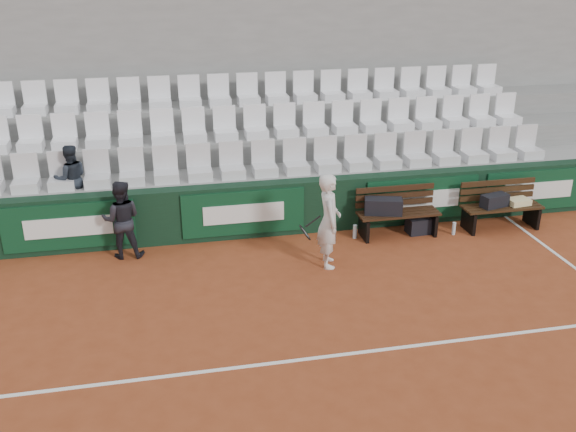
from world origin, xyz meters
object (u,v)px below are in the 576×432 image
at_px(bench_left, 398,224).
at_px(sports_bag_right, 495,201).
at_px(spectator_c, 68,154).
at_px(water_bottle_near, 355,232).
at_px(tennis_player, 329,221).
at_px(sports_bag_ground, 420,225).
at_px(ball_kid, 122,219).
at_px(bench_right, 501,217).
at_px(water_bottle_far, 454,228).
at_px(sports_bag_left, 383,206).

relative_size(bench_left, sports_bag_right, 2.93).
bearing_deg(spectator_c, sports_bag_right, 160.07).
bearing_deg(sports_bag_right, water_bottle_near, 177.55).
bearing_deg(tennis_player, sports_bag_right, 13.44).
bearing_deg(tennis_player, sports_bag_ground, 24.48).
relative_size(ball_kid, spectator_c, 1.13).
distance_m(bench_right, water_bottle_far, 0.99).
bearing_deg(bench_left, water_bottle_far, -10.19).
distance_m(water_bottle_far, ball_kid, 5.96).
height_order(bench_right, spectator_c, spectator_c).
height_order(sports_bag_left, tennis_player, tennis_player).
relative_size(water_bottle_far, spectator_c, 0.20).
relative_size(bench_right, water_bottle_near, 5.74).
distance_m(water_bottle_near, spectator_c, 5.25).
bearing_deg(spectator_c, sports_bag_ground, 159.16).
bearing_deg(ball_kid, bench_left, -177.22).
height_order(water_bottle_far, ball_kid, ball_kid).
bearing_deg(bench_right, water_bottle_near, 177.70).
bearing_deg(bench_right, water_bottle_far, -174.21).
height_order(sports_bag_right, ball_kid, ball_kid).
height_order(sports_bag_right, sports_bag_ground, sports_bag_right).
relative_size(bench_left, bench_right, 1.00).
height_order(sports_bag_left, sports_bag_right, sports_bag_left).
xyz_separation_m(tennis_player, ball_kid, (-3.33, 1.02, -0.12)).
xyz_separation_m(sports_bag_ground, water_bottle_near, (-1.27, 0.01, -0.02)).
height_order(bench_left, water_bottle_near, bench_left).
relative_size(bench_right, sports_bag_right, 2.93).
bearing_deg(tennis_player, water_bottle_near, 50.76).
bearing_deg(water_bottle_far, bench_left, 169.81).
xyz_separation_m(sports_bag_left, sports_bag_ground, (0.75, 0.01, -0.44)).
xyz_separation_m(bench_left, water_bottle_near, (-0.81, 0.03, -0.09)).
relative_size(bench_right, water_bottle_far, 6.26).
bearing_deg(water_bottle_far, water_bottle_near, 173.38).
xyz_separation_m(sports_bag_right, ball_kid, (-6.73, 0.21, 0.11)).
relative_size(sports_bag_left, sports_bag_ground, 1.35).
bearing_deg(bench_right, tennis_player, -167.18).
relative_size(bench_right, tennis_player, 0.94).
xyz_separation_m(sports_bag_ground, tennis_player, (-2.02, -0.92, 0.65)).
relative_size(sports_bag_left, tennis_player, 0.42).
bearing_deg(spectator_c, water_bottle_far, 158.25).
height_order(water_bottle_near, water_bottle_far, water_bottle_near).
bearing_deg(sports_bag_left, tennis_player, -144.33).
distance_m(bench_right, tennis_player, 3.71).
bearing_deg(bench_left, water_bottle_near, 178.01).
height_order(sports_bag_left, spectator_c, spectator_c).
distance_m(bench_left, ball_kid, 4.91).
bearing_deg(spectator_c, bench_right, 160.26).
xyz_separation_m(bench_left, water_bottle_far, (1.03, -0.18, -0.11)).
height_order(bench_right, tennis_player, tennis_player).
relative_size(bench_left, water_bottle_far, 6.26).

